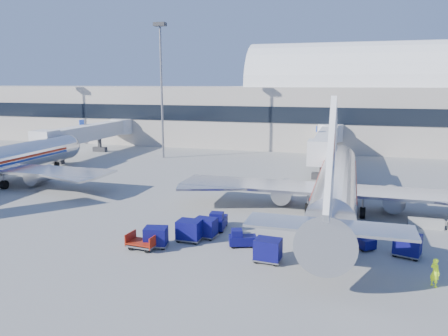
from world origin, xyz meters
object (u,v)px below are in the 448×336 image
(cart_solo_near, at_px, (268,250))
(cart_train_b, at_px, (189,230))
(mast_west, at_px, (161,71))
(ramp_worker, at_px, (435,272))
(tug_lead, at_px, (241,239))
(tug_left, at_px, (218,221))
(cart_train_a, at_px, (205,227))
(cart_open_red, at_px, (143,244))
(airliner_main, at_px, (336,185))
(cart_solo_far, at_px, (408,245))
(tug_right, at_px, (361,239))
(cart_train_c, at_px, (156,237))
(jetbridge_mid, at_px, (92,132))
(barrier_near, at_px, (426,223))
(jetbridge_near, at_px, (327,141))

(cart_solo_near, bearing_deg, cart_train_b, 165.51)
(mast_west, xyz_separation_m, ramp_worker, (36.73, -40.21, -13.85))
(tug_lead, relative_size, tug_left, 0.89)
(cart_train_a, xyz_separation_m, cart_open_red, (-3.88, -3.84, -0.45))
(airliner_main, height_order, cart_solo_far, airliner_main)
(tug_right, height_order, cart_train_c, cart_train_c)
(jetbridge_mid, height_order, cart_train_b, jetbridge_mid)
(airliner_main, height_order, cart_open_red, airliner_main)
(airliner_main, bearing_deg, ramp_worker, -65.42)
(mast_west, xyz_separation_m, cart_open_red, (15.89, -39.61, -14.35))
(cart_train_a, xyz_separation_m, cart_solo_near, (6.00, -3.58, 0.04))
(cart_solo_far, distance_m, ramp_worker, 4.89)
(tug_right, bearing_deg, jetbridge_mid, -164.69)
(airliner_main, xyz_separation_m, mast_west, (-30.00, 25.49, 11.87))
(jetbridge_mid, xyz_separation_m, ramp_worker, (51.13, -41.02, -2.99))
(cart_train_c, bearing_deg, tug_right, 4.84)
(tug_right, bearing_deg, barrier_near, 100.60)
(mast_west, distance_m, tug_lead, 45.81)
(tug_right, xyz_separation_m, cart_train_b, (-13.55, -2.58, 0.27))
(tug_lead, bearing_deg, cart_train_b, 161.20)
(cart_open_red, bearing_deg, jetbridge_mid, 132.05)
(tug_lead, relative_size, cart_train_b, 1.18)
(jetbridge_mid, relative_size, tug_left, 10.18)
(airliner_main, xyz_separation_m, cart_train_b, (-11.23, -11.46, -1.98))
(airliner_main, height_order, cart_solo_near, airliner_main)
(tug_right, xyz_separation_m, cart_train_c, (-15.62, -4.56, 0.20))
(tug_right, distance_m, cart_open_red, 17.25)
(cart_solo_far, bearing_deg, ramp_worker, -59.89)
(airliner_main, xyz_separation_m, tug_right, (2.32, -8.88, -2.26))
(tug_left, xyz_separation_m, cart_train_b, (-1.38, -3.44, 0.17))
(cart_solo_far, bearing_deg, cart_train_c, -152.50)
(jetbridge_mid, distance_m, tug_lead, 53.33)
(cart_solo_far, distance_m, cart_open_red, 20.18)
(cart_train_a, distance_m, cart_solo_near, 6.99)
(jetbridge_near, distance_m, ramp_worker, 42.13)
(tug_right, distance_m, tug_left, 12.20)
(cart_train_b, xyz_separation_m, cart_train_c, (-2.08, -1.99, -0.07))
(cart_train_b, relative_size, cart_train_c, 0.97)
(tug_right, xyz_separation_m, cart_train_a, (-12.55, -1.39, 0.22))
(cart_train_a, distance_m, cart_train_b, 1.55)
(barrier_near, relative_size, tug_lead, 1.25)
(tug_left, height_order, cart_train_a, tug_left)
(tug_left, height_order, cart_train_c, tug_left)
(jetbridge_near, height_order, tug_left, jetbridge_near)
(barrier_near, xyz_separation_m, cart_train_a, (-18.23, -7.77, 0.44))
(cart_train_a, relative_size, cart_train_c, 0.96)
(jetbridge_near, relative_size, jetbridge_mid, 1.00)
(tug_lead, distance_m, cart_train_a, 3.60)
(cart_open_red, distance_m, ramp_worker, 20.86)
(tug_left, bearing_deg, cart_solo_far, -102.31)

